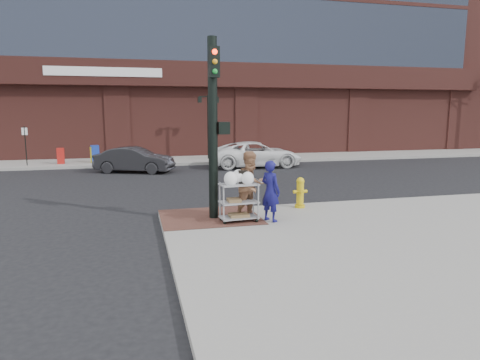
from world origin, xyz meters
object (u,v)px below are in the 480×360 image
object	(u,v)px
minivan_white	(256,154)
fire_hydrant	(300,192)
pedestrian_tan	(251,186)
sedan_dark	(134,160)
utility_cart	(239,198)
lamp_post	(209,120)
woman_blue	(271,191)
traffic_signal_pole	(214,123)

from	to	relation	value
minivan_white	fire_hydrant	xyz separation A→B (m)	(-1.69, -10.92, -0.08)
pedestrian_tan	sedan_dark	distance (m)	11.87
pedestrian_tan	utility_cart	bearing A→B (deg)	177.30
pedestrian_tan	fire_hydrant	xyz separation A→B (m)	(1.90, 1.08, -0.47)
lamp_post	utility_cart	xyz separation A→B (m)	(-1.90, -15.78, -1.82)
woman_blue	utility_cart	xyz separation A→B (m)	(-0.86, 0.15, -0.20)
woman_blue	fire_hydrant	xyz separation A→B (m)	(1.43, 1.37, -0.35)
woman_blue	sedan_dark	distance (m)	12.28
sedan_dark	lamp_post	bearing A→B (deg)	-26.15
sedan_dark	minivan_white	bearing A→B (deg)	-63.49
traffic_signal_pole	utility_cart	world-z (taller)	traffic_signal_pole
lamp_post	sedan_dark	bearing A→B (deg)	-137.90
woman_blue	pedestrian_tan	world-z (taller)	pedestrian_tan
pedestrian_tan	minivan_white	size ratio (longest dim) A/B	0.37
minivan_white	utility_cart	bearing A→B (deg)	163.51
traffic_signal_pole	pedestrian_tan	xyz separation A→B (m)	(0.96, -0.41, -1.72)
lamp_post	utility_cart	bearing A→B (deg)	-96.87
woman_blue	minivan_white	bearing A→B (deg)	-45.16
lamp_post	pedestrian_tan	distance (m)	15.78
woman_blue	utility_cart	size ratio (longest dim) A/B	1.18
sedan_dark	utility_cart	xyz separation A→B (m)	(2.75, -11.58, 0.14)
pedestrian_tan	sedan_dark	bearing A→B (deg)	82.23
traffic_signal_pole	sedan_dark	bearing A→B (deg)	101.13
sedan_dark	minivan_white	size ratio (longest dim) A/B	0.77
traffic_signal_pole	fire_hydrant	xyz separation A→B (m)	(2.86, 0.67, -2.19)
traffic_signal_pole	minivan_white	xyz separation A→B (m)	(4.56, 11.59, -2.11)
minivan_white	fire_hydrant	distance (m)	11.05
utility_cart	pedestrian_tan	bearing A→B (deg)	20.38
woman_blue	minivan_white	size ratio (longest dim) A/B	0.33
sedan_dark	utility_cart	world-z (taller)	utility_cart
lamp_post	woman_blue	xyz separation A→B (m)	(-1.04, -15.93, -1.62)
sedan_dark	utility_cart	size ratio (longest dim) A/B	2.81
traffic_signal_pole	woman_blue	world-z (taller)	traffic_signal_pole
lamp_post	traffic_signal_pole	world-z (taller)	traffic_signal_pole
utility_cart	fire_hydrant	size ratio (longest dim) A/B	1.48
traffic_signal_pole	pedestrian_tan	distance (m)	2.01
lamp_post	traffic_signal_pole	distance (m)	15.43
woman_blue	fire_hydrant	bearing A→B (deg)	-77.07
lamp_post	minivan_white	xyz separation A→B (m)	(2.08, -3.64, -1.89)
woman_blue	utility_cart	bearing A→B (deg)	49.12
woman_blue	sedan_dark	size ratio (longest dim) A/B	0.42
traffic_signal_pole	pedestrian_tan	bearing A→B (deg)	-23.06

